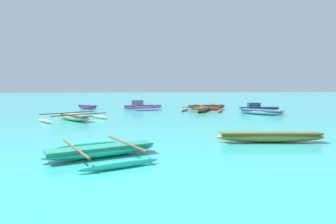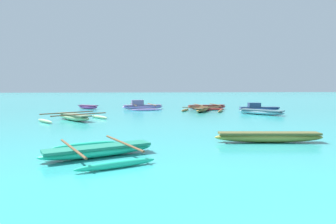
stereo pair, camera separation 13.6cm
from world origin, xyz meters
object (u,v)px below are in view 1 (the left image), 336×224
object	(u,v)px
moored_boat_5	(258,108)
moored_boat_7	(206,107)
moored_boat_0	(202,109)
moored_boat_3	(261,112)
moored_boat_4	(101,151)
moored_boat_8	(74,117)
moored_boat_6	(141,106)
moored_boat_2	(270,137)
moored_boat_1	(88,107)

from	to	relation	value
moored_boat_5	moored_boat_7	distance (m)	4.77
moored_boat_0	moored_boat_3	bearing A→B (deg)	-107.23
moored_boat_4	moored_boat_7	bearing A→B (deg)	43.23
moored_boat_0	moored_boat_8	size ratio (longest dim) A/B	0.93
moored_boat_5	moored_boat_6	xyz separation A→B (m)	(-10.40, 2.96, 0.04)
moored_boat_2	moored_boat_3	size ratio (longest dim) A/B	1.24
moored_boat_3	moored_boat_5	size ratio (longest dim) A/B	0.89
moored_boat_5	moored_boat_8	world-z (taller)	moored_boat_5
moored_boat_0	moored_boat_4	xyz separation A→B (m)	(-6.97, -16.27, -0.02)
moored_boat_8	moored_boat_7	bearing A→B (deg)	91.92
moored_boat_2	moored_boat_7	world-z (taller)	moored_boat_7
moored_boat_6	moored_boat_1	bearing A→B (deg)	161.34
moored_boat_1	moored_boat_3	distance (m)	16.15
moored_boat_4	moored_boat_8	world-z (taller)	moored_boat_8
moored_boat_1	moored_boat_5	world-z (taller)	moored_boat_5
moored_boat_3	moored_boat_6	distance (m)	11.25
moored_boat_4	moored_boat_5	distance (m)	20.67
moored_boat_0	moored_boat_7	world-z (taller)	moored_boat_7
moored_boat_1	moored_boat_8	distance (m)	10.23
moored_boat_7	moored_boat_8	bearing A→B (deg)	-146.40
moored_boat_1	moored_boat_7	world-z (taller)	moored_boat_7
moored_boat_0	moored_boat_8	world-z (taller)	moored_boat_8
moored_boat_0	moored_boat_5	world-z (taller)	moored_boat_5
moored_boat_6	moored_boat_8	bearing A→B (deg)	-124.54
moored_boat_4	moored_boat_2	bearing A→B (deg)	-8.59
moored_boat_2	moored_boat_4	distance (m)	6.42
moored_boat_8	moored_boat_6	bearing A→B (deg)	117.13
moored_boat_0	moored_boat_6	xyz separation A→B (m)	(-5.16, 3.36, 0.09)
moored_boat_1	moored_boat_5	size ratio (longest dim) A/B	0.60
moored_boat_0	moored_boat_1	world-z (taller)	moored_boat_0
moored_boat_1	moored_boat_2	bearing A→B (deg)	-25.63
moored_boat_2	moored_boat_5	world-z (taller)	moored_boat_5
moored_boat_2	moored_boat_0	bearing A→B (deg)	93.50
moored_boat_1	moored_boat_5	xyz separation A→B (m)	(15.59, -3.91, 0.04)
moored_boat_1	moored_boat_2	xyz separation A→B (m)	(9.57, -18.90, 0.00)
moored_boat_0	moored_boat_8	distance (m)	11.38
moored_boat_3	moored_boat_7	distance (m)	6.69
moored_boat_3	moored_boat_5	world-z (taller)	moored_boat_5
moored_boat_2	moored_boat_7	xyz separation A→B (m)	(1.82, 17.25, 0.00)
moored_boat_6	moored_boat_5	bearing A→B (deg)	-24.14
moored_boat_1	moored_boat_8	bearing A→B (deg)	-49.02
moored_boat_1	moored_boat_6	world-z (taller)	moored_boat_6
moored_boat_5	moored_boat_7	world-z (taller)	moored_boat_5
moored_boat_7	moored_boat_8	distance (m)	13.77
moored_boat_2	moored_boat_5	distance (m)	16.15
moored_boat_1	moored_boat_8	world-z (taller)	moored_boat_8
moored_boat_1	moored_boat_4	distance (m)	20.86
moored_boat_6	moored_boat_8	size ratio (longest dim) A/B	1.07
moored_boat_2	moored_boat_8	xyz separation A→B (m)	(-8.95, 8.68, 0.01)
moored_boat_2	moored_boat_1	bearing A→B (deg)	123.42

